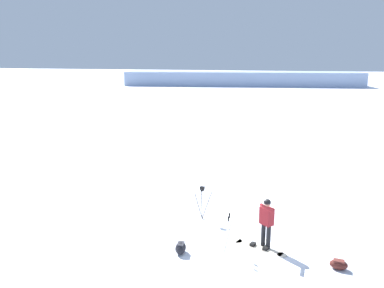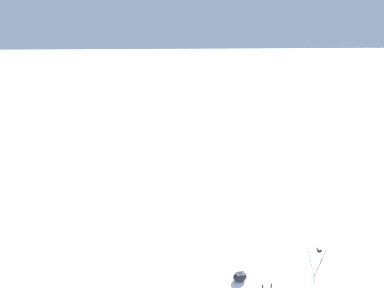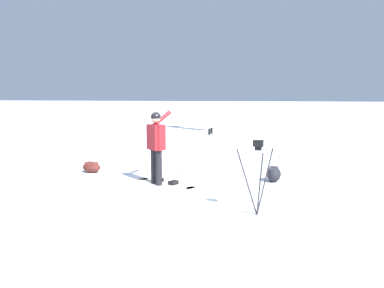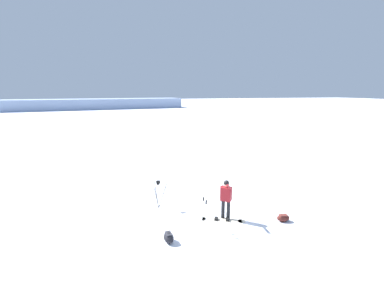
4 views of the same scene
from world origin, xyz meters
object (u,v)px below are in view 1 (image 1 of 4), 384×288
snowboarder (266,219)px  gear_bag_large (181,248)px  camera_tripod (202,196)px  gear_bag_small (339,264)px  ski_poles (229,228)px  snowboard (259,247)px

snowboarder → gear_bag_large: snowboarder is taller
camera_tripod → gear_bag_small: camera_tripod is taller
snowboarder → gear_bag_small: 2.36m
ski_poles → snowboard: bearing=121.0°
snowboarder → snowboard: size_ratio=0.94×
gear_bag_small → ski_poles: (-0.15, -3.13, 0.66)m
gear_bag_large → camera_tripod: (-2.67, 0.04, 0.71)m
ski_poles → camera_tripod: bearing=-149.3°
snowboarder → snowboard: (0.09, -0.18, -0.93)m
snowboard → gear_bag_small: size_ratio=3.28×
snowboard → ski_poles: ski_poles is taller
snowboard → snowboarder: bearing=115.9°
snowboarder → snowboard: 0.95m
snowboarder → snowboard: bearing=-64.1°
snowboard → gear_bag_small: (0.68, 2.26, 0.12)m
snowboard → ski_poles: bearing=-59.0°
gear_bag_large → ski_poles: size_ratio=0.43×
snowboarder → camera_tripod: (-1.65, -2.40, -0.07)m
camera_tripod → ski_poles: camera_tripod is taller
snowboarder → snowboard: snowboarder is taller
snowboarder → ski_poles: size_ratio=1.33×
gear_bag_small → gear_bag_large: bearing=-86.8°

